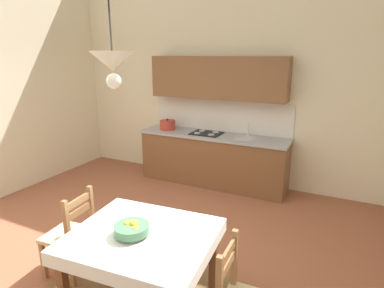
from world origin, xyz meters
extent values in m
cube|color=#99563D|center=(0.00, 0.00, -0.05)|extent=(6.15, 6.04, 0.10)
cube|color=beige|center=(0.00, 2.78, 2.10)|extent=(6.15, 0.12, 4.19)
cube|color=brown|center=(0.06, 2.41, 0.43)|extent=(2.56, 0.60, 0.86)
cube|color=#9E9EA3|center=(0.06, 2.40, 0.88)|extent=(2.59, 0.63, 0.04)
cube|color=silver|center=(0.06, 2.71, 1.18)|extent=(2.56, 0.01, 0.55)
cube|color=brown|center=(0.06, 2.54, 1.85)|extent=(2.35, 0.34, 0.70)
cube|color=black|center=(0.06, 2.14, 0.04)|extent=(2.52, 0.02, 0.09)
cylinder|color=silver|center=(0.63, 2.41, 0.90)|extent=(0.34, 0.34, 0.02)
cylinder|color=silver|center=(0.63, 2.55, 1.01)|extent=(0.02, 0.02, 0.22)
cube|color=black|center=(-0.07, 2.41, 0.91)|extent=(0.52, 0.42, 0.01)
cylinder|color=silver|center=(-0.20, 2.31, 0.92)|extent=(0.11, 0.11, 0.01)
cylinder|color=silver|center=(0.06, 2.31, 0.92)|extent=(0.11, 0.11, 0.01)
cylinder|color=silver|center=(-0.20, 2.51, 0.92)|extent=(0.11, 0.11, 0.01)
cylinder|color=silver|center=(0.06, 2.51, 0.92)|extent=(0.11, 0.11, 0.01)
cylinder|color=#B2382D|center=(-0.84, 2.39, 0.98)|extent=(0.28, 0.28, 0.15)
cylinder|color=#B2382D|center=(-0.84, 2.39, 1.06)|extent=(0.29, 0.29, 0.02)
sphere|color=black|center=(-0.84, 2.39, 1.08)|extent=(0.04, 0.04, 0.04)
cube|color=brown|center=(0.62, -0.56, 0.74)|extent=(1.21, 1.06, 0.02)
cube|color=brown|center=(0.07, -0.17, 0.36)|extent=(0.08, 0.08, 0.73)
cube|color=brown|center=(1.09, -0.09, 0.36)|extent=(0.08, 0.08, 0.73)
cube|color=white|center=(0.62, -0.56, 0.75)|extent=(1.28, 1.13, 0.00)
cube|color=white|center=(0.66, -1.07, 0.69)|extent=(1.20, 0.10, 0.12)
cube|color=white|center=(0.57, -0.04, 0.69)|extent=(1.20, 0.10, 0.12)
cube|color=white|center=(0.02, -0.60, 0.69)|extent=(0.09, 1.03, 0.12)
cube|color=white|center=(1.21, -0.51, 0.69)|extent=(0.09, 1.03, 0.12)
cube|color=#D1BC89|center=(-0.37, -0.48, 0.43)|extent=(0.46, 0.46, 0.04)
cube|color=#996B42|center=(-0.54, -0.68, 0.21)|extent=(0.05, 0.05, 0.41)
cube|color=#996B42|center=(-0.57, -0.32, 0.21)|extent=(0.05, 0.05, 0.41)
cube|color=#996B42|center=(-0.18, -0.64, 0.46)|extent=(0.05, 0.05, 0.93)
cube|color=#996B42|center=(-0.21, -0.29, 0.46)|extent=(0.05, 0.05, 0.93)
cube|color=#996B42|center=(-0.19, -0.46, 0.84)|extent=(0.05, 0.32, 0.07)
cube|color=#996B42|center=(-0.19, -0.46, 0.74)|extent=(0.05, 0.32, 0.07)
cube|color=#996B42|center=(1.40, -0.44, 0.46)|extent=(0.05, 0.05, 0.93)
cube|color=#996B42|center=(1.41, -0.62, 0.84)|extent=(0.04, 0.32, 0.07)
cube|color=#996B42|center=(1.41, -0.62, 0.74)|extent=(0.04, 0.32, 0.07)
cylinder|color=#4C7F5B|center=(0.55, -0.61, 0.77)|extent=(0.17, 0.17, 0.02)
cylinder|color=#4C7F5B|center=(0.55, -0.61, 0.81)|extent=(0.30, 0.30, 0.07)
sphere|color=gold|center=(0.50, -0.60, 0.82)|extent=(0.09, 0.09, 0.09)
sphere|color=gold|center=(0.61, -0.63, 0.82)|extent=(0.08, 0.08, 0.08)
sphere|color=gold|center=(0.55, -0.58, 0.83)|extent=(0.10, 0.10, 0.10)
cylinder|color=black|center=(0.53, -0.69, 2.51)|extent=(0.01, 0.01, 0.57)
cone|color=silver|center=(0.53, -0.69, 2.18)|extent=(0.32, 0.32, 0.14)
sphere|color=white|center=(0.53, -0.69, 2.04)|extent=(0.11, 0.11, 0.11)
camera|label=1|loc=(2.05, -2.54, 2.23)|focal=29.87mm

